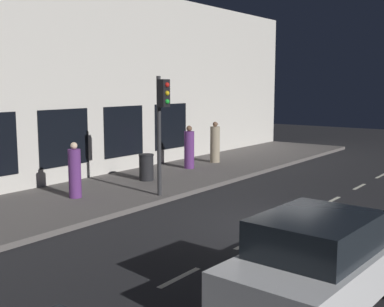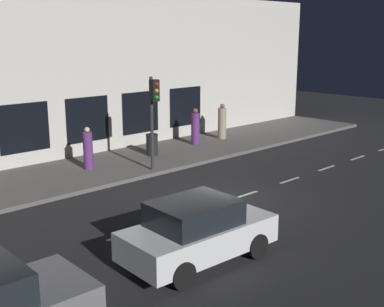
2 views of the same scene
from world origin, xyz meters
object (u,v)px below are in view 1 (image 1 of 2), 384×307
object	(u,v)px
pedestrian_1	(189,149)
trash_bin	(146,167)
traffic_light	(162,113)
pedestrian_2	(75,172)
parked_car_0	(318,262)
pedestrian_0	(215,144)

from	to	relation	value
pedestrian_1	trash_bin	world-z (taller)	pedestrian_1
pedestrian_1	traffic_light	bearing A→B (deg)	-130.30
pedestrian_2	traffic_light	bearing A→B (deg)	-47.86
parked_car_0	pedestrian_2	world-z (taller)	pedestrian_2
pedestrian_0	trash_bin	size ratio (longest dim) A/B	1.90
traffic_light	pedestrian_1	distance (m)	5.50
trash_bin	pedestrian_2	bearing A→B (deg)	91.58
traffic_light	pedestrian_0	world-z (taller)	traffic_light
pedestrian_0	trash_bin	xyz separation A→B (m)	(-0.35, 4.98, -0.35)
parked_car_0	trash_bin	world-z (taller)	parked_car_0
parked_car_0	trash_bin	bearing A→B (deg)	149.78
parked_car_0	pedestrian_2	xyz separation A→B (m)	(8.88, -2.48, 0.15)
parked_car_0	trash_bin	xyz separation A→B (m)	(8.98, -5.86, -0.15)
trash_bin	traffic_light	bearing A→B (deg)	142.89
trash_bin	parked_car_0	bearing A→B (deg)	146.86
traffic_light	trash_bin	xyz separation A→B (m)	(2.09, -1.58, -2.12)
pedestrian_1	trash_bin	distance (m)	3.06
parked_car_0	pedestrian_0	xyz separation A→B (m)	(9.33, -10.84, 0.20)
parked_car_0	pedestrian_0	size ratio (longest dim) A/B	2.18
traffic_light	pedestrian_0	xyz separation A→B (m)	(2.44, -6.56, -1.77)
pedestrian_1	trash_bin	xyz separation A→B (m)	(-0.32, 3.02, -0.33)
traffic_light	pedestrian_1	size ratio (longest dim) A/B	2.09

